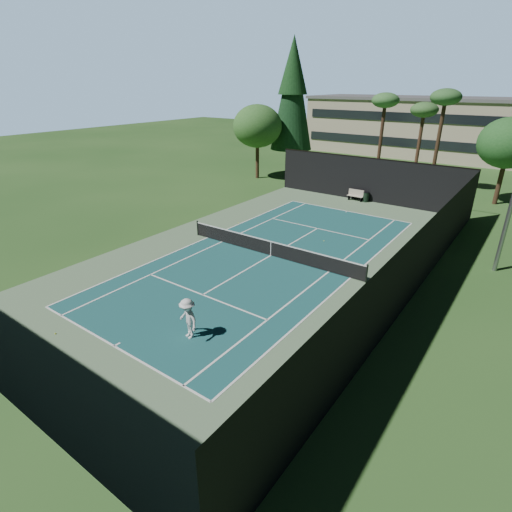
{
  "coord_description": "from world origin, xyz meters",
  "views": [
    {
      "loc": [
        13.05,
        -19.65,
        10.29
      ],
      "look_at": [
        1.0,
        -3.0,
        1.3
      ],
      "focal_mm": 28.0,
      "sensor_mm": 36.0,
      "label": 1
    }
  ],
  "objects_px": {
    "tennis_net": "(271,248)",
    "tennis_ball_b": "(252,238)",
    "tennis_ball_d": "(238,223)",
    "tennis_ball_a": "(55,334)",
    "player": "(188,319)",
    "park_bench": "(356,195)",
    "tennis_ball_c": "(324,241)",
    "trash_bin": "(366,197)"
  },
  "relations": [
    {
      "from": "tennis_net",
      "to": "tennis_ball_b",
      "type": "height_order",
      "value": "tennis_net"
    },
    {
      "from": "tennis_ball_b",
      "to": "tennis_ball_d",
      "type": "bearing_deg",
      "value": 144.42
    },
    {
      "from": "tennis_net",
      "to": "tennis_ball_d",
      "type": "height_order",
      "value": "tennis_net"
    },
    {
      "from": "tennis_net",
      "to": "tennis_ball_d",
      "type": "relative_size",
      "value": 173.94
    },
    {
      "from": "tennis_ball_a",
      "to": "tennis_ball_d",
      "type": "relative_size",
      "value": 1.0
    },
    {
      "from": "player",
      "to": "tennis_ball_d",
      "type": "relative_size",
      "value": 25.47
    },
    {
      "from": "tennis_ball_d",
      "to": "park_bench",
      "type": "height_order",
      "value": "park_bench"
    },
    {
      "from": "tennis_ball_b",
      "to": "tennis_ball_a",
      "type": "bearing_deg",
      "value": -90.2
    },
    {
      "from": "tennis_net",
      "to": "tennis_ball_b",
      "type": "xyz_separation_m",
      "value": [
        -2.82,
        1.8,
        -0.53
      ]
    },
    {
      "from": "park_bench",
      "to": "tennis_ball_a",
      "type": "bearing_deg",
      "value": -94.1
    },
    {
      "from": "player",
      "to": "tennis_ball_a",
      "type": "height_order",
      "value": "player"
    },
    {
      "from": "tennis_ball_b",
      "to": "tennis_ball_c",
      "type": "bearing_deg",
      "value": 29.25
    },
    {
      "from": "tennis_net",
      "to": "trash_bin",
      "type": "xyz_separation_m",
      "value": [
        0.13,
        15.67,
        -0.08
      ]
    },
    {
      "from": "tennis_ball_a",
      "to": "trash_bin",
      "type": "height_order",
      "value": "trash_bin"
    },
    {
      "from": "player",
      "to": "park_bench",
      "type": "distance_m",
      "value": 25.25
    },
    {
      "from": "tennis_ball_c",
      "to": "tennis_net",
      "type": "bearing_deg",
      "value": -110.7
    },
    {
      "from": "player",
      "to": "trash_bin",
      "type": "bearing_deg",
      "value": 110.3
    },
    {
      "from": "tennis_net",
      "to": "trash_bin",
      "type": "distance_m",
      "value": 15.67
    },
    {
      "from": "player",
      "to": "tennis_ball_d",
      "type": "height_order",
      "value": "player"
    },
    {
      "from": "tennis_ball_a",
      "to": "trash_bin",
      "type": "relative_size",
      "value": 0.08
    },
    {
      "from": "tennis_ball_b",
      "to": "tennis_ball_d",
      "type": "height_order",
      "value": "tennis_ball_d"
    },
    {
      "from": "player",
      "to": "park_bench",
      "type": "xyz_separation_m",
      "value": [
        -2.93,
        25.08,
        -0.4
      ]
    },
    {
      "from": "tennis_ball_b",
      "to": "trash_bin",
      "type": "distance_m",
      "value": 14.18
    },
    {
      "from": "tennis_net",
      "to": "trash_bin",
      "type": "bearing_deg",
      "value": 89.52
    },
    {
      "from": "player",
      "to": "park_bench",
      "type": "bearing_deg",
      "value": 112.51
    },
    {
      "from": "player",
      "to": "park_bench",
      "type": "height_order",
      "value": "player"
    },
    {
      "from": "tennis_net",
      "to": "tennis_ball_a",
      "type": "bearing_deg",
      "value": -102.59
    },
    {
      "from": "player",
      "to": "tennis_ball_a",
      "type": "relative_size",
      "value": 25.46
    },
    {
      "from": "tennis_ball_c",
      "to": "tennis_ball_a",
      "type": "bearing_deg",
      "value": -104.68
    },
    {
      "from": "player",
      "to": "trash_bin",
      "type": "relative_size",
      "value": 2.0
    },
    {
      "from": "tennis_ball_c",
      "to": "tennis_ball_d",
      "type": "xyz_separation_m",
      "value": [
        -7.28,
        -0.45,
        0.0
      ]
    },
    {
      "from": "tennis_net",
      "to": "tennis_ball_d",
      "type": "distance_m",
      "value": 6.86
    },
    {
      "from": "tennis_net",
      "to": "tennis_ball_b",
      "type": "relative_size",
      "value": 203.72
    },
    {
      "from": "tennis_ball_c",
      "to": "trash_bin",
      "type": "distance_m",
      "value": 11.48
    },
    {
      "from": "tennis_net",
      "to": "tennis_ball_c",
      "type": "relative_size",
      "value": 182.49
    },
    {
      "from": "park_bench",
      "to": "tennis_net",
      "type": "bearing_deg",
      "value": -86.92
    },
    {
      "from": "tennis_ball_d",
      "to": "park_bench",
      "type": "xyz_separation_m",
      "value": [
        4.83,
        11.72,
        0.51
      ]
    },
    {
      "from": "park_bench",
      "to": "player",
      "type": "bearing_deg",
      "value": -83.33
    },
    {
      "from": "tennis_ball_b",
      "to": "park_bench",
      "type": "bearing_deg",
      "value": 81.8
    },
    {
      "from": "tennis_ball_b",
      "to": "trash_bin",
      "type": "relative_size",
      "value": 0.07
    },
    {
      "from": "tennis_ball_b",
      "to": "tennis_ball_c",
      "type": "height_order",
      "value": "tennis_ball_c"
    },
    {
      "from": "park_bench",
      "to": "trash_bin",
      "type": "relative_size",
      "value": 1.59
    }
  ]
}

